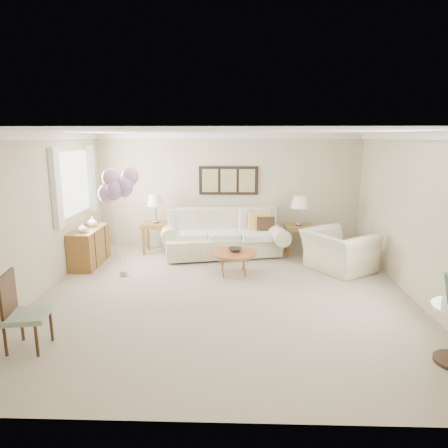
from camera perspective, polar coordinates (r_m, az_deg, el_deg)
name	(u,v)px	position (r m, az deg, el deg)	size (l,w,h in m)	color
ground_plane	(225,294)	(6.63, 0.10, -10.03)	(6.00, 6.00, 0.00)	tan
room_shell	(218,195)	(6.29, -0.88, 4.15)	(6.04, 6.04, 2.60)	#C4B391
wall_art_triptych	(229,181)	(9.14, 0.65, 6.23)	(1.35, 0.06, 0.65)	black
sofa	(223,237)	(8.67, -0.20, -1.92)	(2.87, 1.49, 0.99)	beige
end_table_left	(156,228)	(8.95, -9.64, -0.50)	(0.62, 0.56, 0.67)	brown
end_table_right	(298,230)	(8.87, 10.59, -0.83)	(0.59, 0.53, 0.64)	brown
lamp_left	(155,201)	(8.84, -9.78, 3.25)	(0.36, 0.36, 0.63)	gray
lamp_right	(300,203)	(8.75, 10.74, 2.95)	(0.36, 0.36, 0.64)	gray
coffee_table	(234,254)	(7.44, 1.39, -4.25)	(0.85, 0.85, 0.43)	#A85C2E
decor_bowl	(235,250)	(7.45, 1.61, -3.70)	(0.26, 0.26, 0.06)	#2B2420
armchair	(338,251)	(7.97, 16.03, -3.70)	(1.19, 1.04, 0.77)	beige
accent_chair	(21,310)	(5.45, -27.05, -10.88)	(0.54, 0.54, 0.96)	gray
credenza	(90,247)	(8.45, -18.66, -3.08)	(0.46, 1.20, 0.74)	brown
vase_white	(83,228)	(8.04, -19.55, -0.53)	(0.17, 0.17, 0.18)	silver
vase_sage	(92,222)	(8.51, -18.32, 0.33)	(0.20, 0.20, 0.21)	silver
balloon_cluster	(117,186)	(7.28, -14.99, 5.32)	(0.69, 0.62, 2.01)	gray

